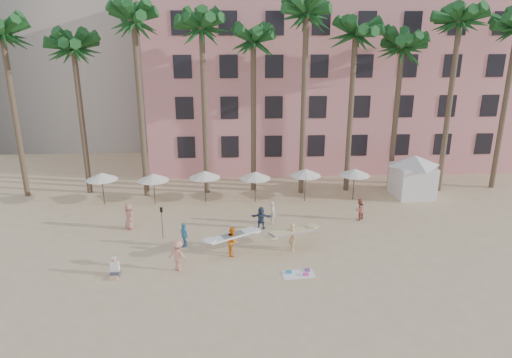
{
  "coord_description": "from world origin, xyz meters",
  "views": [
    {
      "loc": [
        -2.75,
        -21.96,
        12.96
      ],
      "look_at": [
        -1.28,
        6.0,
        4.0
      ],
      "focal_mm": 32.0,
      "sensor_mm": 36.0,
      "label": 1
    }
  ],
  "objects": [
    {
      "name": "ground",
      "position": [
        0.0,
        0.0,
        0.0
      ],
      "size": [
        120.0,
        120.0,
        0.0
      ],
      "primitive_type": "plane",
      "color": "#D1B789",
      "rests_on": "ground"
    },
    {
      "name": "beach_towel",
      "position": [
        0.88,
        0.76,
        0.03
      ],
      "size": [
        1.88,
        1.15,
        0.14
      ],
      "color": "white",
      "rests_on": "ground"
    },
    {
      "name": "umbrella_row",
      "position": [
        -3.0,
        12.5,
        2.33
      ],
      "size": [
        22.5,
        2.7,
        2.73
      ],
      "color": "#332B23",
      "rests_on": "ground"
    },
    {
      "name": "cabana",
      "position": [
        12.08,
        13.24,
        2.07
      ],
      "size": [
        4.78,
        4.78,
        3.5
      ],
      "color": "silver",
      "rests_on": "ground"
    },
    {
      "name": "palm_row",
      "position": [
        0.51,
        15.0,
        12.97
      ],
      "size": [
        44.4,
        5.4,
        16.3
      ],
      "color": "brown",
      "rests_on": "ground"
    },
    {
      "name": "carrier_yellow",
      "position": [
        0.89,
        3.81,
        1.01
      ],
      "size": [
        3.11,
        2.13,
        1.8
      ],
      "color": "tan",
      "rests_on": "ground"
    },
    {
      "name": "paddle",
      "position": [
        -7.45,
        5.85,
        1.41
      ],
      "size": [
        0.18,
        0.04,
        2.23
      ],
      "color": "black",
      "rests_on": "ground"
    },
    {
      "name": "pink_hotel",
      "position": [
        7.0,
        26.0,
        8.0
      ],
      "size": [
        35.0,
        14.0,
        16.0
      ],
      "primitive_type": "cube",
      "color": "#DC8886",
      "rests_on": "ground"
    },
    {
      "name": "carrier_white",
      "position": [
        -2.83,
        3.39,
        0.96
      ],
      "size": [
        3.07,
        1.96,
        1.8
      ],
      "color": "orange",
      "rests_on": "ground"
    },
    {
      "name": "seated_man",
      "position": [
        -9.45,
        1.1,
        0.38
      ],
      "size": [
        0.48,
        0.85,
        1.1
      ],
      "color": "#3F3F4C",
      "rests_on": "ground"
    },
    {
      "name": "beachgoers",
      "position": [
        -3.39,
        5.65,
        0.86
      ],
      "size": [
        17.33,
        7.79,
        1.84
      ],
      "color": "#AE5648",
      "rests_on": "ground"
    }
  ]
}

